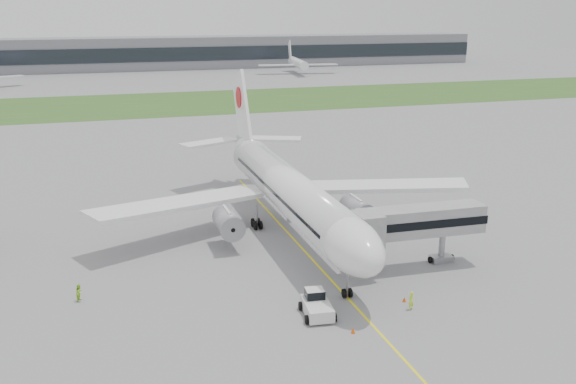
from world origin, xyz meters
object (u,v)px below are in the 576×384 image
object	(u,v)px
airliner	(286,187)
jet_bridge	(414,223)
pushback_tug	(317,304)
ground_crew_near	(411,300)

from	to	relation	value
airliner	jet_bridge	distance (m)	17.74
jet_bridge	airliner	bearing A→B (deg)	123.64
airliner	pushback_tug	size ratio (longest dim) A/B	12.52
airliner	jet_bridge	size ratio (longest dim) A/B	3.66
jet_bridge	ground_crew_near	xyz separation A→B (m)	(-4.71, -8.85, -4.14)
ground_crew_near	pushback_tug	bearing A→B (deg)	-37.46
airliner	jet_bridge	xyz separation A→B (m)	(9.33, -15.07, -0.63)
pushback_tug	ground_crew_near	distance (m)	8.75
jet_bridge	pushback_tug	bearing A→B (deg)	-149.65
airliner	pushback_tug	xyz separation A→B (m)	(-3.97, -22.29, -4.70)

